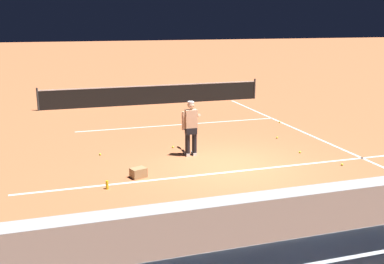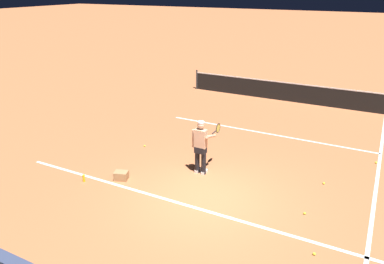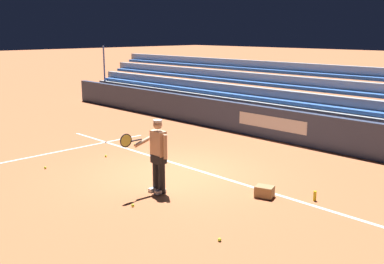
# 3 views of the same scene
# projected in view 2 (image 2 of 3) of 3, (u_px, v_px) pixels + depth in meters

# --- Properties ---
(ground_plane) EXTENTS (160.00, 160.00, 0.00)m
(ground_plane) POSITION_uv_depth(u_px,v_px,m) (206.00, 199.00, 10.27)
(ground_plane) COLOR #B7663D
(court_baseline_white) EXTENTS (12.00, 0.10, 0.01)m
(court_baseline_white) POSITION_uv_depth(u_px,v_px,m) (198.00, 208.00, 9.85)
(court_baseline_white) COLOR white
(court_baseline_white) RESTS_ON ground
(court_sideline_white) EXTENTS (0.10, 12.00, 0.01)m
(court_sideline_white) POSITION_uv_depth(u_px,v_px,m) (378.00, 172.00, 11.78)
(court_sideline_white) COLOR white
(court_sideline_white) RESTS_ON ground
(court_service_line_white) EXTENTS (8.22, 0.10, 0.01)m
(court_service_line_white) POSITION_uv_depth(u_px,v_px,m) (266.00, 133.00, 14.79)
(court_service_line_white) COLOR white
(court_service_line_white) RESTS_ON ground
(tennis_player) EXTENTS (0.59, 0.99, 1.71)m
(tennis_player) POSITION_uv_depth(u_px,v_px,m) (201.00, 147.00, 11.39)
(tennis_player) COLOR black
(tennis_player) RESTS_ON ground
(ball_box_cardboard) EXTENTS (0.48, 0.41, 0.26)m
(ball_box_cardboard) POSITION_uv_depth(u_px,v_px,m) (121.00, 176.00, 11.27)
(ball_box_cardboard) COLOR #A87F51
(ball_box_cardboard) RESTS_ON ground
(tennis_ball_by_box) EXTENTS (0.07, 0.07, 0.07)m
(tennis_ball_by_box) POSITION_uv_depth(u_px,v_px,m) (305.00, 213.00, 9.59)
(tennis_ball_by_box) COLOR #CCE533
(tennis_ball_by_box) RESTS_ON ground
(tennis_ball_far_left) EXTENTS (0.07, 0.07, 0.07)m
(tennis_ball_far_left) POSITION_uv_depth(u_px,v_px,m) (324.00, 183.00, 11.03)
(tennis_ball_far_left) COLOR #CCE533
(tennis_ball_far_left) RESTS_ON ground
(tennis_ball_on_baseline) EXTENTS (0.07, 0.07, 0.07)m
(tennis_ball_on_baseline) POSITION_uv_depth(u_px,v_px,m) (145.00, 146.00, 13.57)
(tennis_ball_on_baseline) COLOR #CCE533
(tennis_ball_on_baseline) RESTS_ON ground
(tennis_ball_toward_net) EXTENTS (0.07, 0.07, 0.07)m
(tennis_ball_toward_net) POSITION_uv_depth(u_px,v_px,m) (376.00, 163.00, 12.31)
(tennis_ball_toward_net) COLOR #CCE533
(tennis_ball_toward_net) RESTS_ON ground
(tennis_ball_stray_back) EXTENTS (0.07, 0.07, 0.07)m
(tennis_ball_stray_back) POSITION_uv_depth(u_px,v_px,m) (205.00, 158.00, 12.65)
(tennis_ball_stray_back) COLOR #CCE533
(tennis_ball_stray_back) RESTS_ON ground
(tennis_ball_near_player) EXTENTS (0.07, 0.07, 0.07)m
(tennis_ball_near_player) POSITION_uv_depth(u_px,v_px,m) (314.00, 254.00, 8.15)
(tennis_ball_near_player) COLOR #CCE533
(tennis_ball_near_player) RESTS_ON ground
(water_bottle) EXTENTS (0.07, 0.07, 0.22)m
(water_bottle) POSITION_uv_depth(u_px,v_px,m) (84.00, 178.00, 11.16)
(water_bottle) COLOR yellow
(water_bottle) RESTS_ON ground
(tennis_net) EXTENTS (11.09, 0.09, 1.07)m
(tennis_net) POSITION_uv_depth(u_px,v_px,m) (296.00, 93.00, 18.51)
(tennis_net) COLOR #33383D
(tennis_net) RESTS_ON ground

